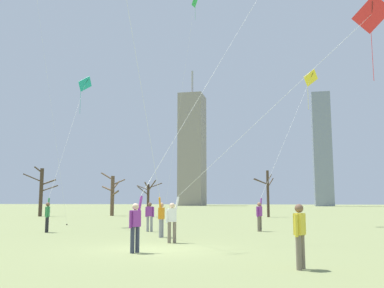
{
  "coord_description": "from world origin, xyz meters",
  "views": [
    {
      "loc": [
        4.39,
        -14.46,
        1.69
      ],
      "look_at": [
        0.0,
        6.0,
        4.55
      ],
      "focal_mm": 39.26,
      "sensor_mm": 36.0,
      "label": 1
    }
  ],
  "objects": [
    {
      "name": "bare_tree_center",
      "position": [
        -10.01,
        29.72,
        2.16
      ],
      "size": [
        2.82,
        2.74,
        3.96
      ],
      "color": "#423326",
      "rests_on": "ground"
    },
    {
      "name": "kite_flyer_midfield_right_yellow",
      "position": [
        3.83,
        11.24,
        2.97
      ],
      "size": [
        4.3,
        7.46,
        11.32
      ],
      "color": "#726656",
      "rests_on": "ground"
    },
    {
      "name": "bystander_far_off_by_trees",
      "position": [
        -2.92,
        8.31,
        0.9
      ],
      "size": [
        0.51,
        0.22,
        1.62
      ],
      "color": "gray",
      "rests_on": "ground"
    },
    {
      "name": "skyline_tall_tower",
      "position": [
        17.93,
        132.73,
        19.21
      ],
      "size": [
        6.02,
        6.65,
        38.42
      ],
      "color": "gray",
      "rests_on": "ground"
    },
    {
      "name": "kite_flyer_far_back_red",
      "position": [
        2.11,
        2.64,
        3.14
      ],
      "size": [
        9.33,
        1.26,
        10.17
      ],
      "color": "#726656",
      "rests_on": "ground"
    },
    {
      "name": "kite_flyer_midfield_left_teal",
      "position": [
        -8.38,
        7.64,
        2.64
      ],
      "size": [
        1.39,
        6.58,
        10.54
      ],
      "color": "black",
      "rests_on": "ground"
    },
    {
      "name": "distant_kite_drifting_right_green",
      "position": [
        -3.99,
        24.38,
        19.2
      ],
      "size": [
        4.08,
        2.68,
        21.81
      ],
      "color": "green",
      "rests_on": "ground"
    },
    {
      "name": "bystander_watching_nearby",
      "position": [
        4.79,
        -3.37,
        0.9
      ],
      "size": [
        0.32,
        0.47,
        1.62
      ],
      "color": "#726656",
      "rests_on": "ground"
    },
    {
      "name": "ground_plane",
      "position": [
        0.0,
        0.0,
        0.0
      ],
      "size": [
        400.0,
        400.0,
        0.0
      ],
      "primitive_type": "plane",
      "color": "#848E56"
    },
    {
      "name": "kite_flyer_midfield_center_purple",
      "position": [
        0.46,
        0.49,
        3.35
      ],
      "size": [
        6.86,
        11.51,
        18.67
      ],
      "color": "#33384C",
      "rests_on": "ground"
    },
    {
      "name": "bare_tree_leftmost",
      "position": [
        2.81,
        31.42,
        2.73
      ],
      "size": [
        2.06,
        2.65,
        4.97
      ],
      "color": "#423326",
      "rests_on": "ground"
    },
    {
      "name": "bare_tree_rightmost",
      "position": [
        -22.02,
        28.14,
        2.87
      ],
      "size": [
        3.46,
        1.87,
        5.58
      ],
      "color": "#423326",
      "rests_on": "ground"
    },
    {
      "name": "bare_tree_far_right_edge",
      "position": [
        -15.09,
        31.85,
        2.57
      ],
      "size": [
        3.15,
        2.54,
        5.08
      ],
      "color": "brown",
      "rests_on": "ground"
    },
    {
      "name": "skyline_squat_block",
      "position": [
        -28.42,
        138.78,
        20.93
      ],
      "size": [
        8.92,
        10.86,
        51.56
      ],
      "color": "gray",
      "rests_on": "ground"
    },
    {
      "name": "kite_flyer_foreground_right_blue",
      "position": [
        -1.39,
        4.26,
        2.79
      ],
      "size": [
        1.5,
        4.76,
        13.78
      ],
      "color": "gray",
      "rests_on": "ground"
    }
  ]
}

